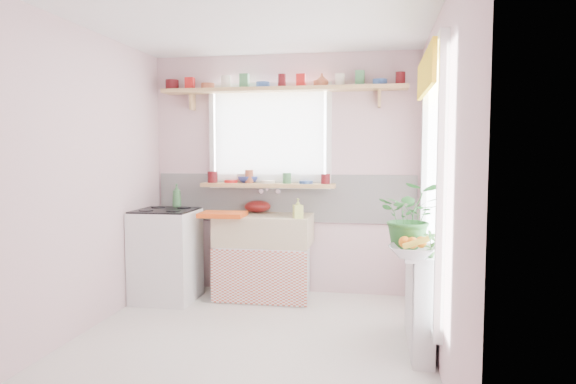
# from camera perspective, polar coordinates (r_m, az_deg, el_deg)

# --- Properties ---
(room) EXTENTS (3.20, 3.20, 3.20)m
(room) POSITION_cam_1_polar(r_m,az_deg,el_deg) (4.60, 6.04, 3.01)
(room) COLOR silver
(room) RESTS_ON ground
(sink_unit) EXTENTS (0.95, 0.65, 1.11)m
(sink_unit) POSITION_cam_1_polar(r_m,az_deg,el_deg) (5.25, -2.65, -7.10)
(sink_unit) COLOR white
(sink_unit) RESTS_ON ground
(cooker) EXTENTS (0.58, 0.58, 0.93)m
(cooker) POSITION_cam_1_polar(r_m,az_deg,el_deg) (5.31, -13.37, -6.79)
(cooker) COLOR white
(cooker) RESTS_ON ground
(radiator_ledge) EXTENTS (0.22, 0.95, 0.78)m
(radiator_ledge) POSITION_cam_1_polar(r_m,az_deg,el_deg) (4.09, 14.41, -11.12)
(radiator_ledge) COLOR white
(radiator_ledge) RESTS_ON ground
(windowsill) EXTENTS (1.40, 0.22, 0.04)m
(windowsill) POSITION_cam_1_polar(r_m,az_deg,el_deg) (5.34, -2.24, 0.76)
(windowsill) COLOR tan
(windowsill) RESTS_ON room
(pine_shelf) EXTENTS (2.52, 0.24, 0.04)m
(pine_shelf) POSITION_cam_1_polar(r_m,az_deg,el_deg) (5.32, -0.69, 11.32)
(pine_shelf) COLOR tan
(pine_shelf) RESTS_ON room
(shelf_crockery) EXTENTS (2.47, 0.11, 0.12)m
(shelf_crockery) POSITION_cam_1_polar(r_m,az_deg,el_deg) (5.34, -0.88, 12.11)
(shelf_crockery) COLOR #590F14
(shelf_crockery) RESTS_ON pine_shelf
(sill_crockery) EXTENTS (1.35, 0.11, 0.12)m
(sill_crockery) POSITION_cam_1_polar(r_m,az_deg,el_deg) (5.34, -2.43, 1.57)
(sill_crockery) COLOR #590F14
(sill_crockery) RESTS_ON windowsill
(dish_tray) EXTENTS (0.44, 0.34, 0.04)m
(dish_tray) POSITION_cam_1_polar(r_m,az_deg,el_deg) (5.09, -7.27, -2.49)
(dish_tray) COLOR #EA5114
(dish_tray) RESTS_ON sink_unit
(colander) EXTENTS (0.32, 0.32, 0.13)m
(colander) POSITION_cam_1_polar(r_m,az_deg,el_deg) (5.40, -3.40, -1.61)
(colander) COLOR #5B100F
(colander) RESTS_ON sink_unit
(jade_plant) EXTENTS (0.46, 0.41, 0.50)m
(jade_plant) POSITION_cam_1_polar(r_m,az_deg,el_deg) (3.77, 13.49, -2.66)
(jade_plant) COLOR #29672B
(jade_plant) RESTS_ON radiator_ledge
(fruit_bowl) EXTENTS (0.33, 0.33, 0.08)m
(fruit_bowl) POSITION_cam_1_polar(r_m,az_deg,el_deg) (3.60, 13.63, -6.44)
(fruit_bowl) COLOR silver
(fruit_bowl) RESTS_ON radiator_ledge
(herb_pot) EXTENTS (0.12, 0.10, 0.19)m
(herb_pot) POSITION_cam_1_polar(r_m,az_deg,el_deg) (3.60, 15.57, -5.60)
(herb_pot) COLOR #346A2A
(herb_pot) RESTS_ON radiator_ledge
(soap_bottle_sink) EXTENTS (0.11, 0.11, 0.19)m
(soap_bottle_sink) POSITION_cam_1_polar(r_m,az_deg,el_deg) (4.91, 1.11, -1.84)
(soap_bottle_sink) COLOR #C8D860
(soap_bottle_sink) RESTS_ON sink_unit
(sill_cup) EXTENTS (0.14, 0.14, 0.09)m
(sill_cup) POSITION_cam_1_polar(r_m,az_deg,el_deg) (5.46, -5.06, 1.54)
(sill_cup) COLOR beige
(sill_cup) RESTS_ON windowsill
(sill_bowl) EXTENTS (0.23, 0.23, 0.07)m
(sill_bowl) POSITION_cam_1_polar(r_m,az_deg,el_deg) (5.44, -4.46, 1.40)
(sill_bowl) COLOR #2D3D92
(sill_bowl) RESTS_ON windowsill
(shelf_vase) EXTENTS (0.18, 0.18, 0.14)m
(shelf_vase) POSITION_cam_1_polar(r_m,az_deg,el_deg) (5.34, 3.78, 12.27)
(shelf_vase) COLOR #B25A36
(shelf_vase) RESTS_ON pine_shelf
(cooker_bottle) EXTENTS (0.11, 0.11, 0.24)m
(cooker_bottle) POSITION_cam_1_polar(r_m,az_deg,el_deg) (5.41, -12.27, -0.38)
(cooker_bottle) COLOR #3B7641
(cooker_bottle) RESTS_ON cooker
(fruit) EXTENTS (0.20, 0.14, 0.10)m
(fruit) POSITION_cam_1_polar(r_m,az_deg,el_deg) (3.59, 13.74, -5.46)
(fruit) COLOR orange
(fruit) RESTS_ON fruit_bowl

